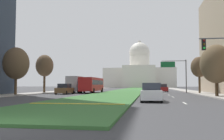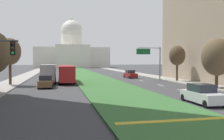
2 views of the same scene
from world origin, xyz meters
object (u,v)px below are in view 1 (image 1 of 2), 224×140
(overhead_guide_sign, at_px, (177,69))
(street_tree_left_mid, at_px, (16,63))
(street_tree_left_far, at_px, (45,66))
(sedan_distant, at_px, (163,88))
(city_bus, at_px, (92,84))
(capitol_building, at_px, (140,73))
(street_tree_right_far, at_px, (199,67))
(sedan_lead_stopped, at_px, (151,93))
(sedan_midblock, at_px, (65,89))
(box_truck_delivery, at_px, (76,84))
(street_tree_right_mid, at_px, (216,64))

(overhead_guide_sign, distance_m, street_tree_left_mid, 29.46)
(street_tree_left_far, distance_m, sedan_distant, 26.01)
(city_bus, bearing_deg, capitol_building, 86.61)
(street_tree_right_far, distance_m, sedan_lead_stopped, 23.96)
(sedan_midblock, bearing_deg, box_truck_delivery, 88.99)
(street_tree_left_far, relative_size, box_truck_delivery, 1.14)
(street_tree_left_mid, relative_size, sedan_distant, 1.59)
(sedan_lead_stopped, relative_size, sedan_distant, 1.03)
(street_tree_right_mid, distance_m, sedan_distant, 23.28)
(box_truck_delivery, bearing_deg, street_tree_right_mid, -28.55)
(sedan_lead_stopped, height_order, sedan_midblock, sedan_midblock)
(sedan_distant, bearing_deg, sedan_midblock, -136.97)
(street_tree_left_mid, xyz_separation_m, sedan_midblock, (5.31, 6.38, -3.91))
(street_tree_right_far, xyz_separation_m, sedan_lead_stopped, (-8.69, -21.99, -3.91))
(street_tree_right_far, distance_m, city_bus, 20.29)
(street_tree_left_far, xyz_separation_m, box_truck_delivery, (5.61, 2.06, -3.52))
(street_tree_left_mid, bearing_deg, street_tree_left_far, 91.08)
(capitol_building, height_order, box_truck_delivery, capitol_building)
(sedan_distant, bearing_deg, street_tree_right_mid, -75.53)
(overhead_guide_sign, relative_size, street_tree_left_mid, 0.91)
(overhead_guide_sign, xyz_separation_m, street_tree_left_mid, (-24.88, -15.77, 0.13))
(street_tree_right_mid, relative_size, street_tree_right_far, 1.04)
(sedan_midblock, distance_m, sedan_distant, 23.54)
(street_tree_left_mid, distance_m, box_truck_delivery, 14.05)
(sedan_midblock, xyz_separation_m, box_truck_delivery, (0.11, 6.21, 0.84))
(sedan_lead_stopped, bearing_deg, capitol_building, 92.72)
(box_truck_delivery, bearing_deg, street_tree_right_far, -1.44)
(overhead_guide_sign, height_order, street_tree_right_far, street_tree_right_far)
(street_tree_right_far, bearing_deg, sedan_lead_stopped, -111.55)
(capitol_building, relative_size, street_tree_left_far, 5.45)
(sedan_lead_stopped, distance_m, box_truck_delivery, 26.73)
(street_tree_left_mid, relative_size, street_tree_left_far, 0.98)
(city_bus, bearing_deg, street_tree_right_mid, -33.96)
(city_bus, bearing_deg, street_tree_left_far, -160.62)
(capitol_building, xyz_separation_m, street_tree_right_mid, (14.22, -109.09, -3.95))
(street_tree_left_mid, height_order, street_tree_right_mid, street_tree_left_mid)
(overhead_guide_sign, distance_m, box_truck_delivery, 19.95)
(street_tree_right_mid, relative_size, city_bus, 0.63)
(sedan_lead_stopped, bearing_deg, street_tree_left_mid, 153.15)
(capitol_building, height_order, street_tree_right_far, capitol_building)
(sedan_lead_stopped, distance_m, sedan_distant, 32.54)
(sedan_lead_stopped, bearing_deg, overhead_guide_sign, 78.63)
(capitol_building, relative_size, city_bus, 3.62)
(street_tree_left_mid, bearing_deg, overhead_guide_sign, 32.37)
(sedan_midblock, xyz_separation_m, sedan_distant, (17.20, 16.06, -0.01))
(street_tree_right_far, bearing_deg, street_tree_left_far, -177.04)
(sedan_lead_stopped, bearing_deg, street_tree_left_far, 134.14)
(sedan_distant, distance_m, city_bus, 16.72)
(street_tree_left_far, bearing_deg, street_tree_right_mid, -20.03)
(sedan_lead_stopped, xyz_separation_m, sedan_distant, (2.80, 32.42, -0.00))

